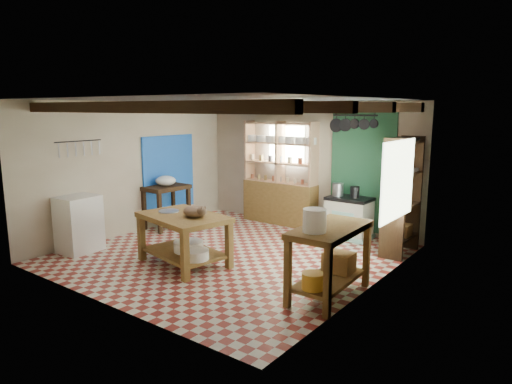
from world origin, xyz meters
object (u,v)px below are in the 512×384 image
Objects in this scene: prep_table at (167,207)px; right_counter at (329,262)px; stove at (349,218)px; work_table at (184,240)px; cat at (195,211)px; white_cabinet at (79,224)px.

right_counter reaches higher than prep_table.
right_counter is at bearing -69.14° from stove.
cat reaches higher than work_table.
stove is 3.72m from prep_table.
right_counter reaches higher than work_table.
work_table is at bearing -115.72° from stove.
prep_table is at bearing 148.81° from cat.
right_counter is (4.38, -1.12, 0.03)m from prep_table.
prep_table is at bearing -154.43° from stove.
stove is (1.44, 2.96, -0.00)m from work_table.
cat reaches higher than right_counter.
work_table is 3.29m from stove.
white_cabinet reaches higher than prep_table.
cat is (-1.19, -2.96, 0.50)m from stove.
work_table is 0.56m from cat.
white_cabinet is at bearing -163.00° from cat.
stove is 4.93m from white_cabinet.
prep_table is (-3.36, -1.59, 0.05)m from stove.
white_cabinet is (-3.38, -3.59, 0.09)m from stove.
white_cabinet is at bearing -151.06° from work_table.
right_counter is 2.26m from cat.
prep_table is 0.67× the size of right_counter.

